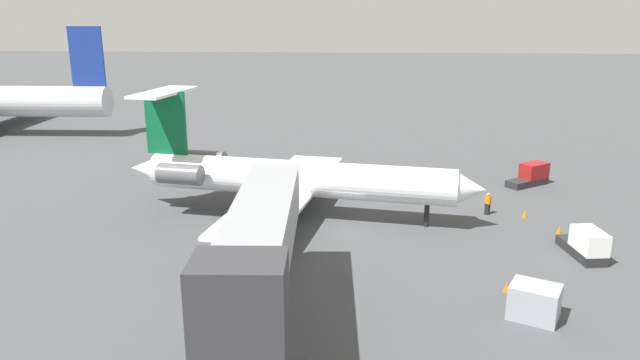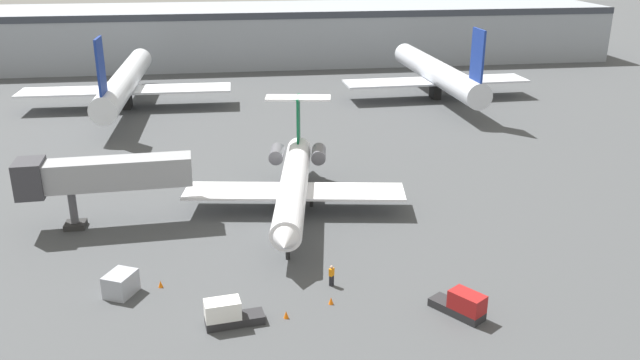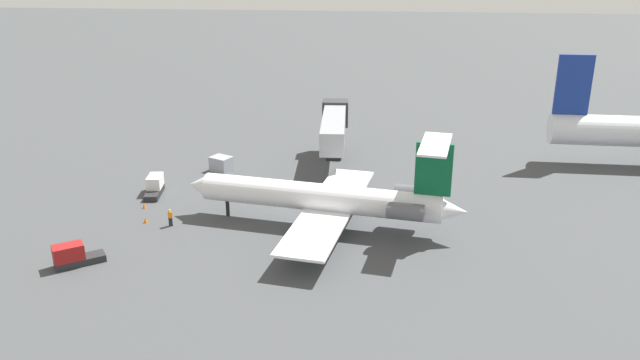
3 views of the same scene
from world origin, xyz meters
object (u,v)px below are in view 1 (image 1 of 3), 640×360
object	(u,v)px
baggage_tug_lead	(531,175)
baggage_tug_trailing	(586,245)
cargo_container_uld	(534,302)
traffic_cone_far	(507,287)
ground_crew_marshaller	(488,203)
jet_bridge	(258,246)
traffic_cone_mid	(525,214)
regional_jet	(287,177)
traffic_cone_near	(559,230)

from	to	relation	value
baggage_tug_lead	baggage_tug_trailing	world-z (taller)	same
baggage_tug_trailing	cargo_container_uld	bearing A→B (deg)	145.99
cargo_container_uld	traffic_cone_far	xyz separation A→B (m)	(2.77, 0.62, -0.58)
traffic_cone_far	ground_crew_marshaller	bearing A→B (deg)	-7.07
baggage_tug_lead	baggage_tug_trailing	distance (m)	16.17
jet_bridge	cargo_container_uld	world-z (taller)	jet_bridge
traffic_cone_mid	baggage_tug_trailing	bearing A→B (deg)	-167.34
ground_crew_marshaller	cargo_container_uld	bearing A→B (deg)	176.45
regional_jet	cargo_container_uld	bearing A→B (deg)	-135.93
baggage_tug_lead	baggage_tug_trailing	size ratio (longest dim) A/B	0.98
baggage_tug_lead	ground_crew_marshaller	bearing A→B (deg)	146.93
jet_bridge	traffic_cone_mid	bearing A→B (deg)	-41.31
baggage_tug_lead	baggage_tug_trailing	bearing A→B (deg)	175.90
regional_jet	baggage_tug_trailing	xyz separation A→B (m)	(-6.56, -19.10, -2.16)
baggage_tug_trailing	traffic_cone_far	xyz separation A→B (m)	(-4.99, 5.86, -0.56)
regional_jet	baggage_tug_trailing	world-z (taller)	regional_jet
regional_jet	ground_crew_marshaller	distance (m)	15.04
traffic_cone_far	traffic_cone_mid	bearing A→B (deg)	-18.84
ground_crew_marshaller	baggage_tug_trailing	bearing A→B (deg)	-151.29
jet_bridge	traffic_cone_far	distance (m)	14.56
traffic_cone_near	traffic_cone_mid	world-z (taller)	same
baggage_tug_trailing	traffic_cone_far	world-z (taller)	baggage_tug_trailing
cargo_container_uld	traffic_cone_near	xyz separation A→B (m)	(11.73, -4.98, -0.58)
cargo_container_uld	traffic_cone_far	size ratio (longest dim) A/B	5.18
traffic_cone_near	traffic_cone_mid	distance (m)	3.64
regional_jet	traffic_cone_near	distance (m)	19.21
ground_crew_marshaller	baggage_tug_trailing	distance (m)	8.89
baggage_tug_lead	regional_jet	bearing A→B (deg)	115.29
jet_bridge	baggage_tug_trailing	world-z (taller)	jet_bridge
traffic_cone_near	traffic_cone_far	distance (m)	10.57
jet_bridge	cargo_container_uld	xyz separation A→B (m)	(3.62, -12.87, -4.02)
baggage_tug_trailing	regional_jet	bearing A→B (deg)	71.04
jet_bridge	regional_jet	bearing A→B (deg)	3.20
ground_crew_marshaller	traffic_cone_mid	distance (m)	2.72
baggage_tug_lead	baggage_tug_trailing	xyz separation A→B (m)	(-16.13, 1.16, 0.00)
jet_bridge	ground_crew_marshaller	distance (m)	23.99
ground_crew_marshaller	cargo_container_uld	distance (m)	15.59
regional_jet	traffic_cone_near	world-z (taller)	regional_jet
ground_crew_marshaller	cargo_container_uld	size ratio (longest dim) A/B	0.59
cargo_container_uld	baggage_tug_lead	bearing A→B (deg)	-14.98
traffic_cone_mid	traffic_cone_near	bearing A→B (deg)	-157.59
traffic_cone_mid	ground_crew_marshaller	bearing A→B (deg)	80.10
regional_jet	traffic_cone_mid	world-z (taller)	regional_jet
baggage_tug_lead	traffic_cone_near	distance (m)	12.26
regional_jet	jet_bridge	distance (m)	18.07
ground_crew_marshaller	baggage_tug_lead	world-z (taller)	baggage_tug_lead
ground_crew_marshaller	traffic_cone_near	bearing A→B (deg)	-133.65
cargo_container_uld	traffic_cone_mid	distance (m)	15.53
ground_crew_marshaller	regional_jet	bearing A→B (deg)	94.77
jet_bridge	traffic_cone_near	world-z (taller)	jet_bridge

